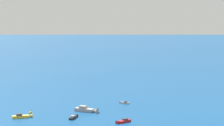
% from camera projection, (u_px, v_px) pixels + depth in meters
% --- Properties ---
extents(motorboat_far_port, '(6.08, 11.19, 3.15)m').
position_uv_depth(motorboat_far_port, '(87.00, 110.00, 178.22)').
color(motorboat_far_port, '#9E9993').
rests_on(motorboat_far_port, ground_plane).
extents(motorboat_far_stbd, '(3.63, 5.13, 1.49)m').
position_uv_depth(motorboat_far_stbd, '(124.00, 103.00, 195.51)').
color(motorboat_far_stbd, '#9E9993').
rests_on(motorboat_far_stbd, ground_plane).
extents(motorboat_outer_ring_a, '(6.49, 2.82, 1.83)m').
position_uv_depth(motorboat_outer_ring_a, '(74.00, 117.00, 166.71)').
color(motorboat_outer_ring_a, black).
rests_on(motorboat_outer_ring_a, ground_plane).
extents(motorboat_outer_ring_b, '(6.13, 5.98, 1.98)m').
position_uv_depth(motorboat_outer_ring_b, '(123.00, 121.00, 159.56)').
color(motorboat_outer_ring_b, '#B21E1E').
rests_on(motorboat_outer_ring_b, ground_plane).
extents(motorboat_outer_ring_d, '(5.04, 8.42, 2.39)m').
position_uv_depth(motorboat_outer_ring_d, '(23.00, 116.00, 167.42)').
color(motorboat_outer_ring_d, gold).
rests_on(motorboat_outer_ring_d, ground_plane).
extents(marker_buoy, '(1.10, 1.10, 2.10)m').
position_uv_depth(marker_buoy, '(31.00, 113.00, 175.13)').
color(marker_buoy, yellow).
rests_on(marker_buoy, ground_plane).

